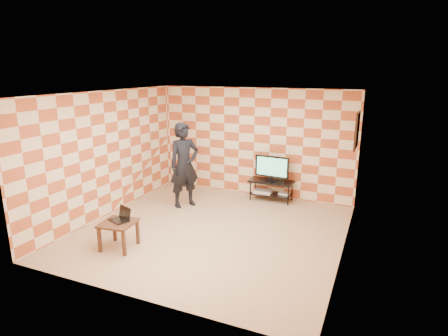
{
  "coord_description": "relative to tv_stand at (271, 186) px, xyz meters",
  "views": [
    {
      "loc": [
        2.96,
        -6.26,
        3.13
      ],
      "look_at": [
        0.0,
        0.6,
        1.15
      ],
      "focal_mm": 30.0,
      "sensor_mm": 36.0,
      "label": 1
    }
  ],
  "objects": [
    {
      "name": "laptop",
      "position": [
        -1.78,
        -3.45,
        0.18
      ],
      "size": [
        0.43,
        0.39,
        0.24
      ],
      "color": "black",
      "rests_on": "side_table"
    },
    {
      "name": "tv_stand",
      "position": [
        0.0,
        0.0,
        0.0
      ],
      "size": [
        1.08,
        0.48,
        0.5
      ],
      "color": "black",
      "rests_on": "floor"
    },
    {
      "name": "wall_back",
      "position": [
        -0.57,
        0.3,
        0.98
      ],
      "size": [
        5.0,
        0.02,
        2.7
      ],
      "primitive_type": "cube",
      "color": "beige",
      "rests_on": "ground"
    },
    {
      "name": "ceiling",
      "position": [
        -0.57,
        -2.2,
        2.33
      ],
      "size": [
        5.0,
        5.0,
        0.02
      ],
      "primitive_type": "cube",
      "color": "white",
      "rests_on": "wall_back"
    },
    {
      "name": "dvd_player",
      "position": [
        -0.2,
        -0.03,
        -0.16
      ],
      "size": [
        0.45,
        0.33,
        0.07
      ],
      "primitive_type": "cube",
      "rotation": [
        0.0,
        0.0,
        0.05
      ],
      "color": "#BABABC",
      "rests_on": "tv_stand"
    },
    {
      "name": "wall_front",
      "position": [
        -0.57,
        -4.7,
        0.98
      ],
      "size": [
        5.0,
        0.02,
        2.7
      ],
      "primitive_type": "cube",
      "color": "beige",
      "rests_on": "ground"
    },
    {
      "name": "side_table",
      "position": [
        -1.78,
        -3.55,
        0.04
      ],
      "size": [
        0.64,
        0.64,
        0.5
      ],
      "color": "#311C13",
      "rests_on": "floor"
    },
    {
      "name": "wall_right",
      "position": [
        1.93,
        -2.2,
        0.98
      ],
      "size": [
        0.02,
        5.0,
        2.7
      ],
      "primitive_type": "cube",
      "color": "beige",
      "rests_on": "ground"
    },
    {
      "name": "tv",
      "position": [
        0.0,
        -0.0,
        0.47
      ],
      "size": [
        0.85,
        0.18,
        0.61
      ],
      "color": "black",
      "rests_on": "tv_stand"
    },
    {
      "name": "floor",
      "position": [
        -0.57,
        -2.2,
        -0.37
      ],
      "size": [
        5.0,
        5.0,
        0.0
      ],
      "primitive_type": "plane",
      "color": "tan",
      "rests_on": "ground"
    },
    {
      "name": "wall_left",
      "position": [
        -3.07,
        -2.2,
        0.98
      ],
      "size": [
        0.02,
        5.0,
        2.7
      ],
      "primitive_type": "cube",
      "color": "beige",
      "rests_on": "ground"
    },
    {
      "name": "game_console",
      "position": [
        0.31,
        0.03,
        -0.17
      ],
      "size": [
        0.25,
        0.19,
        0.05
      ],
      "primitive_type": "cube",
      "rotation": [
        0.0,
        0.0,
        -0.07
      ],
      "color": "silver",
      "rests_on": "tv_stand"
    },
    {
      "name": "person",
      "position": [
        -1.76,
        -1.16,
        0.62
      ],
      "size": [
        0.8,
        0.86,
        1.97
      ],
      "primitive_type": "imported",
      "rotation": [
        0.0,
        0.0,
        0.95
      ],
      "color": "black",
      "rests_on": "floor"
    },
    {
      "name": "wall_art",
      "position": [
        1.9,
        -0.65,
        1.58
      ],
      "size": [
        0.04,
        0.72,
        0.72
      ],
      "color": "black",
      "rests_on": "wall_right"
    }
  ]
}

